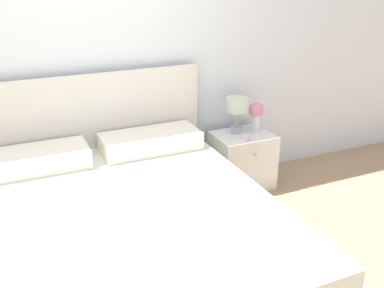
# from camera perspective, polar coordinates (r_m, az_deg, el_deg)

# --- Properties ---
(ground_plane) EXTENTS (12.00, 12.00, 0.00)m
(ground_plane) POSITION_cam_1_polar(r_m,az_deg,el_deg) (4.00, -12.35, -7.28)
(ground_plane) COLOR tan
(wall_back) EXTENTS (8.00, 0.06, 2.60)m
(wall_back) POSITION_cam_1_polar(r_m,az_deg,el_deg) (3.62, -14.30, 11.48)
(wall_back) COLOR white
(wall_back) RESTS_ON ground_plane
(bed) EXTENTS (1.91, 2.16, 1.13)m
(bed) POSITION_cam_1_polar(r_m,az_deg,el_deg) (3.01, -8.59, -11.30)
(bed) COLOR beige
(bed) RESTS_ON ground_plane
(nightstand) EXTENTS (0.52, 0.43, 0.50)m
(nightstand) POSITION_cam_1_polar(r_m,az_deg,el_deg) (4.12, 6.36, -2.04)
(nightstand) COLOR white
(nightstand) RESTS_ON ground_plane
(table_lamp) EXTENTS (0.20, 0.20, 0.32)m
(table_lamp) POSITION_cam_1_polar(r_m,az_deg,el_deg) (3.98, 5.76, 4.58)
(table_lamp) COLOR #A8B2BC
(table_lamp) RESTS_ON nightstand
(flower_vase) EXTENTS (0.14, 0.14, 0.26)m
(flower_vase) POSITION_cam_1_polar(r_m,az_deg,el_deg) (4.08, 8.15, 3.88)
(flower_vase) COLOR white
(flower_vase) RESTS_ON nightstand
(teacup) EXTENTS (0.10, 0.10, 0.05)m
(teacup) POSITION_cam_1_polar(r_m,az_deg,el_deg) (3.89, 6.73, 0.86)
(teacup) COLOR white
(teacup) RESTS_ON nightstand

